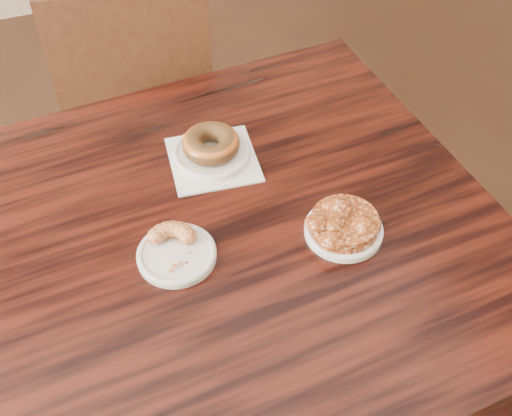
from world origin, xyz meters
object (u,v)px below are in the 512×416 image
object	(u,v)px
chair_far	(145,100)
apple_fritter	(345,221)
glazed_donut	(211,144)
cruller_fragment	(176,248)
cafe_table	(245,333)

from	to	relation	value
chair_far	apple_fritter	bearing A→B (deg)	115.94
glazed_donut	cruller_fragment	bearing A→B (deg)	-120.40
glazed_donut	apple_fritter	bearing A→B (deg)	-58.71
apple_fritter	cruller_fragment	distance (m)	0.31
cruller_fragment	glazed_donut	bearing A→B (deg)	59.60
chair_far	cruller_fragment	bearing A→B (deg)	96.49
chair_far	glazed_donut	size ratio (longest dim) A/B	7.62
cafe_table	cruller_fragment	size ratio (longest dim) A/B	8.83
apple_fritter	glazed_donut	bearing A→B (deg)	121.29
apple_fritter	cruller_fragment	size ratio (longest dim) A/B	1.55
glazed_donut	apple_fritter	xyz separation A→B (m)	(0.17, -0.28, -0.00)
cafe_table	glazed_donut	size ratio (longest dim) A/B	8.07
chair_far	glazed_donut	xyz separation A→B (m)	(0.04, -0.62, 0.34)
cafe_table	cruller_fragment	world-z (taller)	cruller_fragment
cafe_table	apple_fritter	xyz separation A→B (m)	(0.17, -0.08, 0.41)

